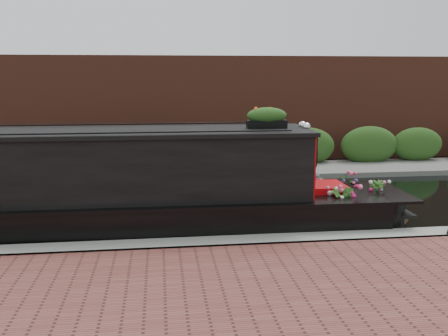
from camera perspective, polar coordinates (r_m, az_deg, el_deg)
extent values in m
plane|color=black|center=(12.65, -3.28, -4.57)|extent=(80.00, 80.00, 0.00)
cube|color=gray|center=(9.51, -1.81, -9.79)|extent=(40.00, 0.60, 0.50)
cube|color=#62635F|center=(16.73, -4.33, -0.79)|extent=(40.00, 2.40, 0.34)
cube|color=#264A18|center=(17.61, -4.49, -0.21)|extent=(40.00, 1.10, 2.80)
cube|color=brown|center=(19.67, -4.81, 0.94)|extent=(40.00, 1.00, 8.00)
cube|color=black|center=(10.57, -16.17, 0.00)|extent=(9.34, 1.91, 1.37)
cube|color=black|center=(10.47, -16.38, 3.89)|extent=(9.49, 2.06, 0.08)
cube|color=#C0070C|center=(10.88, 9.00, 0.59)|extent=(0.09, 1.77, 1.37)
cube|color=black|center=(9.70, 2.86, -0.07)|extent=(0.91, 0.04, 0.56)
cube|color=#C0070C|center=(11.19, 11.48, -3.05)|extent=(0.82, 0.92, 0.51)
sphere|color=silver|center=(10.64, 9.39, 4.67)|extent=(0.18, 0.18, 0.18)
sphere|color=silver|center=(10.91, 8.96, 4.83)|extent=(0.18, 0.18, 0.18)
cube|color=black|center=(10.57, 4.90, 5.02)|extent=(0.85, 0.25, 0.17)
ellipsoid|color=orange|center=(10.55, 4.92, 6.13)|extent=(0.93, 0.26, 0.24)
imported|color=#2A571D|center=(10.61, 12.68, -3.67)|extent=(0.37, 0.34, 0.58)
imported|color=#2A571D|center=(10.71, 14.14, -3.67)|extent=(0.39, 0.38, 0.55)
imported|color=#2A571D|center=(12.01, 14.11, -2.19)|extent=(0.56, 0.51, 0.52)
imported|color=#2A571D|center=(11.37, 17.03, -2.85)|extent=(0.48, 0.48, 0.60)
imported|color=#2A571D|center=(11.82, 10.67, -1.88)|extent=(0.40, 0.43, 0.67)
cylinder|color=brown|center=(12.00, 19.28, -5.24)|extent=(0.32, 0.36, 0.32)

